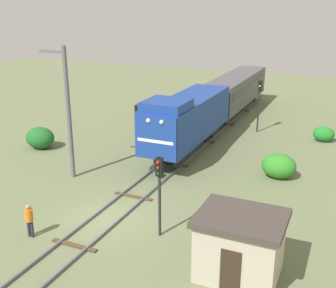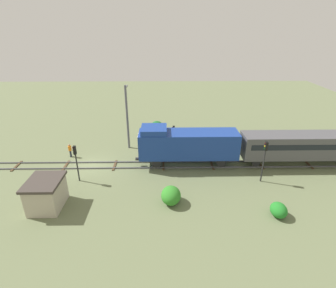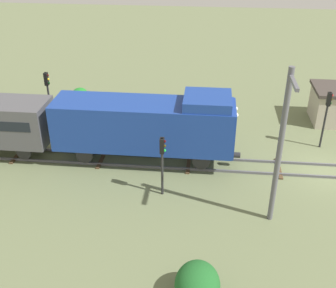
# 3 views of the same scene
# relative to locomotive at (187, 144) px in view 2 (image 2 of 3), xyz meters

# --- Properties ---
(ground_plane) EXTENTS (102.34, 102.34, 0.00)m
(ground_plane) POSITION_rel_locomotive_xyz_m (0.00, -11.18, -2.77)
(ground_plane) COLOR #66704C
(railway_track) EXTENTS (2.40, 68.23, 0.16)m
(railway_track) POSITION_rel_locomotive_xyz_m (0.00, -11.18, -2.70)
(railway_track) COLOR #595960
(railway_track) RESTS_ON ground
(locomotive) EXTENTS (2.90, 11.60, 4.60)m
(locomotive) POSITION_rel_locomotive_xyz_m (0.00, 0.00, 0.00)
(locomotive) COLOR navy
(locomotive) RESTS_ON railway_track
(passenger_car_leading) EXTENTS (2.84, 14.00, 3.66)m
(passenger_car_leading) POSITION_rel_locomotive_xyz_m (0.00, 13.34, -0.25)
(passenger_car_leading) COLOR #4C4C51
(passenger_car_leading) RESTS_ON railway_track
(traffic_signal_near) EXTENTS (0.32, 0.34, 4.01)m
(traffic_signal_near) POSITION_rel_locomotive_xyz_m (3.20, -11.50, 0.02)
(traffic_signal_near) COLOR #262628
(traffic_signal_near) RESTS_ON ground
(traffic_signal_mid) EXTENTS (0.32, 0.34, 3.62)m
(traffic_signal_mid) POSITION_rel_locomotive_xyz_m (-3.40, -1.36, -0.24)
(traffic_signal_mid) COLOR #262628
(traffic_signal_mid) RESTS_ON ground
(traffic_signal_far) EXTENTS (0.32, 0.34, 4.51)m
(traffic_signal_far) POSITION_rel_locomotive_xyz_m (3.60, 7.53, 0.34)
(traffic_signal_far) COLOR #262628
(traffic_signal_far) RESTS_ON ground
(worker_near_track) EXTENTS (0.38, 0.38, 1.70)m
(worker_near_track) POSITION_rel_locomotive_xyz_m (-2.40, -14.17, -1.78)
(worker_near_track) COLOR #262B38
(worker_near_track) RESTS_ON ground
(catenary_mast) EXTENTS (1.94, 0.28, 8.34)m
(catenary_mast) POSITION_rel_locomotive_xyz_m (-5.06, -7.25, 1.64)
(catenary_mast) COLOR #595960
(catenary_mast) RESTS_ON ground
(relay_hut) EXTENTS (3.50, 2.90, 2.74)m
(relay_hut) POSITION_rel_locomotive_xyz_m (7.50, -12.99, -1.38)
(relay_hut) COLOR #B2A893
(relay_hut) RESTS_ON ground
(bush_near) EXTENTS (1.68, 1.37, 1.22)m
(bush_near) POSITION_rel_locomotive_xyz_m (9.10, 7.15, -2.16)
(bush_near) COLOR #217B26
(bush_near) RESTS_ON ground
(bush_mid) EXTENTS (2.30, 1.88, 1.67)m
(bush_mid) POSITION_rel_locomotive_xyz_m (-10.69, -3.65, -1.94)
(bush_mid) COLOR #1E5D26
(bush_mid) RESTS_ON ground
(bush_far) EXTENTS (2.20, 1.80, 1.60)m
(bush_far) POSITION_rel_locomotive_xyz_m (7.12, -1.96, -1.97)
(bush_far) COLOR #2F8126
(bush_far) RESTS_ON ground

